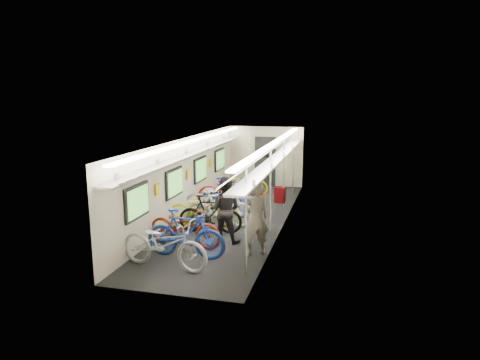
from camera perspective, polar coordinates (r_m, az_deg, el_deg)
The scene contains 15 objects.
train_car_shell at distance 13.19m, azimuth -1.55°, elevation 2.60°, with size 10.00×10.00×10.00m.
bicycle_0 at distance 9.34m, azimuth -10.08°, elevation -8.36°, with size 0.72×2.07×1.09m, color #B2B1B6.
bicycle_1 at distance 9.84m, azimuth -7.26°, elevation -7.11°, with size 0.53×1.89×1.13m, color #1B39A2.
bicycle_2 at distance 10.56m, azimuth -7.39°, elevation -6.12°, with size 0.68×1.95×1.02m, color maroon.
bicycle_3 at distance 11.49m, azimuth -3.99°, elevation -4.56°, with size 0.49×1.73×1.04m, color black.
bicycle_4 at distance 12.03m, azimuth -4.95°, elevation -3.79°, with size 0.70×2.01×1.06m, color #D1E615.
bicycle_5 at distance 11.93m, azimuth -2.75°, elevation -3.72°, with size 0.53×1.88×1.13m, color silver.
bicycle_6 at distance 12.97m, azimuth -2.87°, elevation -2.51°, with size 0.74×2.13×1.12m, color #A7A6AB.
bicycle_7 at distance 13.60m, azimuth -1.68°, elevation -1.95°, with size 0.50×1.78×1.07m, color #1C2AAA.
bicycle_8 at distance 13.86m, azimuth -1.25°, elevation -1.52°, with size 0.76×2.19×1.15m, color maroon.
bicycle_9 at distance 14.37m, azimuth -1.00°, elevation -1.48°, with size 0.44×1.57×0.94m, color black.
bicycle_10 at distance 15.36m, azimuth 0.28°, elevation -0.56°, with size 0.65×1.87×0.98m, color gold.
passenger_near at distance 9.83m, azimuth 2.08°, elevation -5.12°, with size 0.64×0.42×1.76m, color slate.
passenger_mid at distance 10.72m, azimuth -2.02°, elevation -3.94°, with size 0.81×0.63×1.68m, color black.
backpack at distance 10.35m, azimuth 5.34°, elevation -2.02°, with size 0.26×0.14×0.38m, color #AE1119.
Camera 1 is at (3.13, -11.85, 3.67)m, focal length 32.00 mm.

